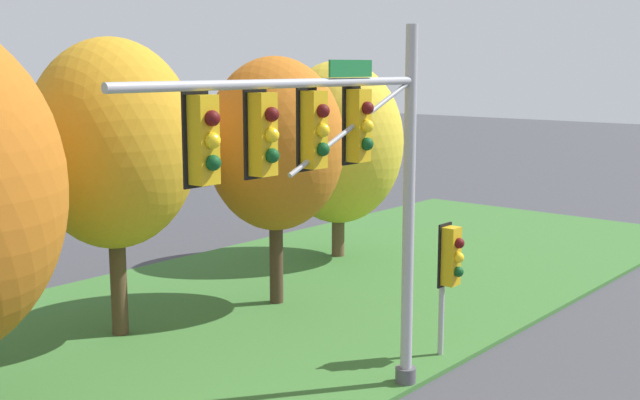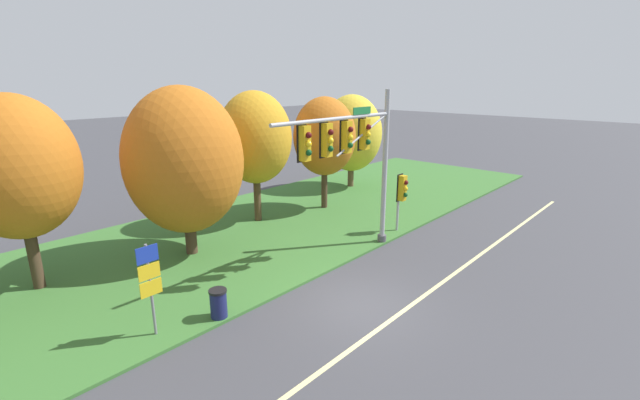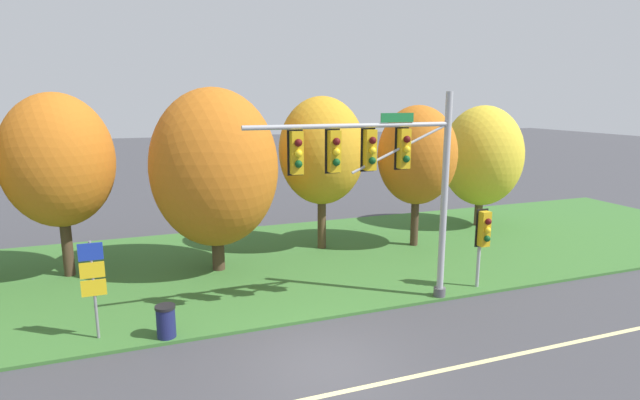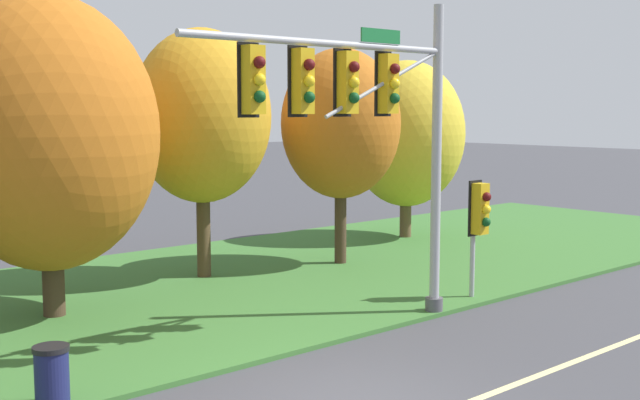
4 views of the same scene
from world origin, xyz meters
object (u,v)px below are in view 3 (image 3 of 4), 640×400
traffic_signal_mast (384,167)px  trash_bin (166,321)px  tree_behind_signpost (215,168)px  tree_mid_verge (322,151)px  pedestrian_signal_near_kerb (483,233)px  tree_left_of_mast (58,161)px  tree_tall_centre (417,156)px  route_sign_post (93,278)px  tree_right_far (482,156)px

traffic_signal_mast → trash_bin: bearing=179.1°
tree_behind_signpost → tree_mid_verge: bearing=15.4°
pedestrian_signal_near_kerb → tree_left_of_mast: (-13.75, 6.41, 2.33)m
tree_tall_centre → trash_bin: 12.91m
route_sign_post → tree_right_far: 19.36m
tree_mid_verge → pedestrian_signal_near_kerb: bearing=-61.1°
tree_tall_centre → tree_mid_verge: bearing=165.8°
traffic_signal_mast → tree_tall_centre: bearing=50.9°
tree_left_of_mast → tree_behind_signpost: bearing=-13.1°
tree_behind_signpost → trash_bin: bearing=-113.5°
route_sign_post → tree_mid_verge: size_ratio=0.42×
route_sign_post → tree_left_of_mast: 6.55m
pedestrian_signal_near_kerb → route_sign_post: 12.41m
tree_left_of_mast → tree_right_far: tree_left_of_mast is taller
tree_behind_signpost → trash_bin: (-2.25, -5.19, -3.52)m
tree_tall_centre → traffic_signal_mast: bearing=-129.1°
traffic_signal_mast → tree_left_of_mast: size_ratio=1.00×
route_sign_post → trash_bin: size_ratio=3.02×
pedestrian_signal_near_kerb → tree_behind_signpost: 10.01m
tree_tall_centre → tree_right_far: size_ratio=1.01×
tree_tall_centre → route_sign_post: bearing=-159.3°
pedestrian_signal_near_kerb → tree_behind_signpost: size_ratio=0.41×
tree_tall_centre → trash_bin: size_ratio=6.76×
tree_left_of_mast → tree_tall_centre: size_ratio=1.08×
traffic_signal_mast → tree_behind_signpost: bearing=129.5°
tree_mid_verge → tree_right_far: size_ratio=1.07×
tree_tall_centre → trash_bin: bearing=-153.9°
tree_behind_signpost → tree_mid_verge: size_ratio=1.05×
tree_mid_verge → tree_tall_centre: tree_mid_verge is taller
traffic_signal_mast → pedestrian_signal_near_kerb: bearing=1.9°
tree_right_far → route_sign_post: bearing=-158.9°
tree_behind_signpost → tree_tall_centre: 8.88m
tree_behind_signpost → pedestrian_signal_near_kerb: bearing=-31.7°
traffic_signal_mast → pedestrian_signal_near_kerb: (3.98, 0.13, -2.48)m
traffic_signal_mast → tree_right_far: 12.24m
pedestrian_signal_near_kerb → tree_tall_centre: (0.53, 5.43, 2.07)m
tree_behind_signpost → tree_tall_centre: size_ratio=1.11×
traffic_signal_mast → tree_mid_verge: 6.62m
trash_bin → tree_behind_signpost: bearing=66.5°
route_sign_post → tree_right_far: bearing=21.1°
traffic_signal_mast → tree_right_far: bearing=38.5°
pedestrian_signal_near_kerb → tree_right_far: size_ratio=0.46×
route_sign_post → tree_left_of_mast: size_ratio=0.41×
tree_left_of_mast → pedestrian_signal_near_kerb: bearing=-25.0°
traffic_signal_mast → tree_mid_verge: size_ratio=1.02×
route_sign_post → tree_behind_signpost: 6.53m
tree_mid_verge → trash_bin: 10.32m
traffic_signal_mast → route_sign_post: bearing=175.4°
tree_left_of_mast → tree_mid_verge: 10.18m
pedestrian_signal_near_kerb → tree_behind_signpost: tree_behind_signpost is taller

